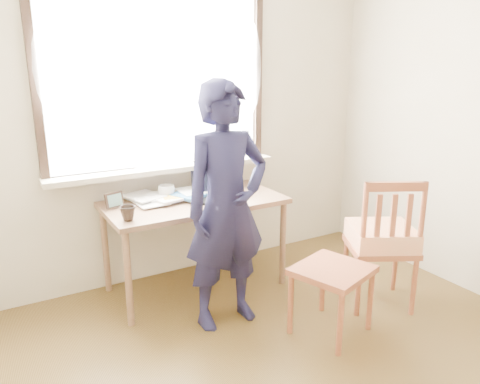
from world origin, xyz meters
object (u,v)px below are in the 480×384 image
desk (195,210)px  side_chair (382,238)px  laptop (213,193)px  mug_dark (128,213)px  work_chair (332,278)px  mug_white (166,192)px  person (227,207)px

desk → side_chair: 1.40m
laptop → mug_dark: bearing=-167.3°
laptop → work_chair: (0.36, -0.99, -0.39)m
mug_white → person: 0.73m
laptop → mug_white: bearing=146.2°
mug_white → mug_dark: size_ratio=1.22×
mug_dark → side_chair: size_ratio=0.11×
side_chair → work_chair: bearing=-168.6°
mug_white → work_chair: 1.41m
desk → mug_white: (-0.16, 0.16, 0.13)m
mug_dark → side_chair: side_chair is taller
work_chair → side_chair: size_ratio=0.57×
laptop → mug_white: 0.36m
mug_white → person: person is taller
work_chair → side_chair: 0.58m
mug_white → desk: bearing=-45.5°
side_chair → person: (-1.07, 0.36, 0.31)m
desk → side_chair: side_chair is taller
side_chair → person: person is taller
mug_white → work_chair: mug_white is taller
mug_white → laptop: bearing=-33.8°
laptop → side_chair: bearing=-43.6°
mug_dark → work_chair: bearing=-37.6°
laptop → side_chair: side_chair is taller
desk → work_chair: 1.17m
side_chair → mug_white: bearing=138.5°
mug_dark → person: 0.66m
mug_dark → person: (0.56, -0.35, 0.05)m
laptop → mug_dark: laptop is taller
desk → person: bearing=-91.8°
mug_white → mug_dark: (-0.41, -0.36, -0.00)m
laptop → person: (-0.16, -0.51, 0.05)m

